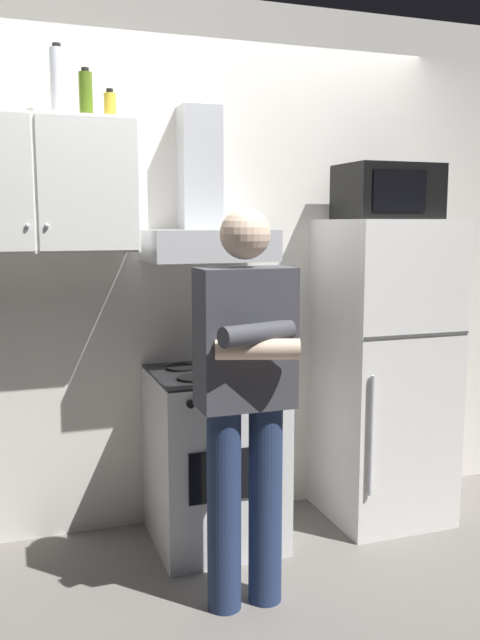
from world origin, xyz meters
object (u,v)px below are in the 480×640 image
(bottle_spice_jar, at_px, (110,106))
(microwave, at_px, (387,192))
(range_hood, at_px, (205,220))
(person_standing, at_px, (246,395))
(refrigerator, at_px, (384,371))
(bottle_olive_oil, at_px, (86,95))
(bottle_vodka_clear, at_px, (58,82))
(stove_oven, at_px, (214,457))
(upper_cabinet, at_px, (33,185))
(cooking_pot, at_px, (247,363))

(bottle_spice_jar, bearing_deg, microwave, -4.96)
(range_hood, distance_m, microwave, 0.97)
(microwave, bearing_deg, person_standing, -148.00)
(refrigerator, bearing_deg, bottle_olive_oil, 175.56)
(person_standing, height_order, bottle_vodka_clear, bottle_vodka_clear)
(stove_oven, relative_size, bottle_vodka_clear, 2.72)
(stove_oven, distance_m, bottle_vodka_clear, 1.90)
(microwave, xyz_separation_m, bottle_vodka_clear, (-1.63, 0.13, 0.46))
(range_hood, bearing_deg, bottle_olive_oil, -179.08)
(stove_oven, distance_m, person_standing, 0.77)
(bottle_olive_oil, xyz_separation_m, bottle_spice_jar, (0.11, 0.02, -0.04))
(microwave, distance_m, bottle_vodka_clear, 1.70)
(person_standing, distance_m, bottle_spice_jar, 1.48)
(upper_cabinet, distance_m, person_standing, 1.35)
(bottle_olive_oil, height_order, bottle_vodka_clear, bottle_vodka_clear)
(cooking_pot, bearing_deg, person_standing, -110.30)
(bottle_spice_jar, bearing_deg, person_standing, -61.98)
(refrigerator, height_order, microwave, microwave)
(range_hood, height_order, microwave, range_hood)
(stove_oven, xyz_separation_m, microwave, (0.95, 0.02, 1.31))
(upper_cabinet, relative_size, bottle_vodka_clear, 2.80)
(stove_oven, bearing_deg, range_hood, 90.00)
(upper_cabinet, relative_size, stove_oven, 1.03)
(upper_cabinet, distance_m, bottle_spice_jar, 0.51)
(bottle_vodka_clear, bearing_deg, upper_cabinet, -170.02)
(upper_cabinet, bearing_deg, bottle_vodka_clear, 9.98)
(stove_oven, relative_size, range_hood, 1.17)
(range_hood, distance_m, bottle_spice_jar, 0.68)
(refrigerator, bearing_deg, range_hood, 172.45)
(range_hood, bearing_deg, stove_oven, -90.00)
(bottle_vodka_clear, relative_size, bottle_spice_jar, 2.30)
(upper_cabinet, xyz_separation_m, bottle_vodka_clear, (0.12, 0.02, 0.45))
(bottle_olive_oil, bearing_deg, bottle_spice_jar, 11.51)
(cooking_pot, distance_m, bottle_spice_jar, 1.35)
(microwave, height_order, person_standing, microwave)
(person_standing, height_order, cooking_pot, person_standing)
(cooking_pot, height_order, bottle_spice_jar, bottle_spice_jar)
(refrigerator, relative_size, bottle_vodka_clear, 4.97)
(bottle_vodka_clear, height_order, bottle_spice_jar, bottle_vodka_clear)
(bottle_olive_oil, height_order, bottle_spice_jar, bottle_olive_oil)
(stove_oven, bearing_deg, bottle_spice_jar, 162.58)
(bottle_spice_jar, bearing_deg, cooking_pot, -24.20)
(upper_cabinet, bearing_deg, stove_oven, -8.90)
(cooking_pot, bearing_deg, microwave, 9.57)
(upper_cabinet, xyz_separation_m, cooking_pot, (0.93, -0.24, -0.83))
(person_standing, bearing_deg, cooking_pot, 69.70)
(bottle_vodka_clear, bearing_deg, refrigerator, -5.15)
(microwave, distance_m, bottle_spice_jar, 1.45)
(stove_oven, bearing_deg, person_standing, -94.72)
(upper_cabinet, relative_size, range_hood, 1.20)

